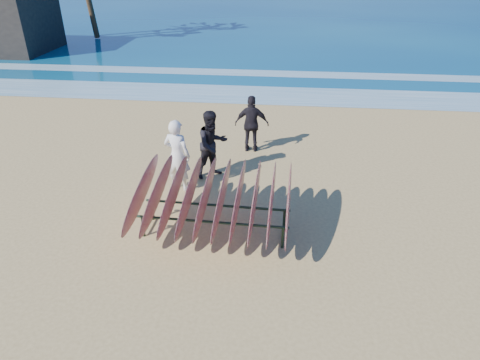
{
  "coord_description": "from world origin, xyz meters",
  "views": [
    {
      "loc": [
        0.86,
        -7.41,
        5.47
      ],
      "look_at": [
        0.0,
        0.8,
        0.95
      ],
      "focal_mm": 32.0,
      "sensor_mm": 36.0,
      "label": 1
    }
  ],
  "objects": [
    {
      "name": "person_dark_b",
      "position": [
        -0.03,
        4.44,
        0.86
      ],
      "size": [
        1.01,
        0.42,
        1.71
      ],
      "primitive_type": "imported",
      "rotation": [
        0.0,
        0.0,
        3.15
      ],
      "color": "black",
      "rests_on": "ground"
    },
    {
      "name": "person_white",
      "position": [
        -1.68,
        1.92,
        0.93
      ],
      "size": [
        0.77,
        0.59,
        1.87
      ],
      "primitive_type": "imported",
      "rotation": [
        0.0,
        0.0,
        2.9
      ],
      "color": "white",
      "rests_on": "ground"
    },
    {
      "name": "surfboard_rack",
      "position": [
        -0.48,
        0.09,
        0.89
      ],
      "size": [
        3.25,
        2.71,
        1.44
      ],
      "rotation": [
        0.0,
        0.0,
        -0.03
      ],
      "color": "black",
      "rests_on": "ground"
    },
    {
      "name": "person_dark_a",
      "position": [
        -0.93,
        2.72,
        0.91
      ],
      "size": [
        1.13,
        1.1,
        1.83
      ],
      "primitive_type": "imported",
      "rotation": [
        0.0,
        0.0,
        0.7
      ],
      "color": "black",
      "rests_on": "ground"
    },
    {
      "name": "foam_far",
      "position": [
        0.0,
        13.5,
        0.01
      ],
      "size": [
        160.0,
        160.0,
        0.0
      ],
      "primitive_type": "plane",
      "color": "white",
      "rests_on": "ground"
    },
    {
      "name": "ground",
      "position": [
        0.0,
        0.0,
        0.0
      ],
      "size": [
        120.0,
        120.0,
        0.0
      ],
      "primitive_type": "plane",
      "color": "tan",
      "rests_on": "ground"
    },
    {
      "name": "foam_near",
      "position": [
        0.0,
        10.0,
        0.01
      ],
      "size": [
        160.0,
        160.0,
        0.0
      ],
      "primitive_type": "plane",
      "color": "white",
      "rests_on": "ground"
    }
  ]
}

